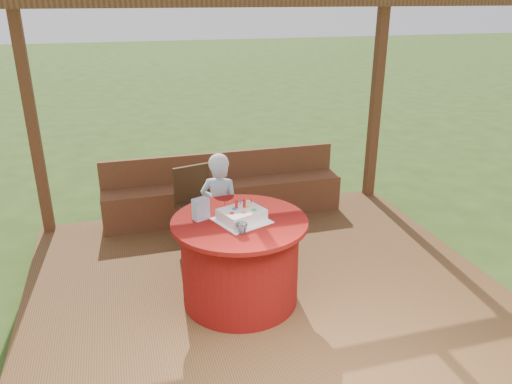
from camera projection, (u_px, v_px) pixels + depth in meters
ground at (263, 294)px, 4.95m from camera, size 60.00×60.00×0.00m
deck at (263, 289)px, 4.92m from camera, size 4.50×4.00×0.12m
pergola at (264, 42)px, 4.06m from camera, size 4.50×4.00×2.72m
bench at (224, 196)px, 6.34m from camera, size 3.00×0.42×0.80m
table at (240, 260)px, 4.51m from camera, size 1.21×1.21×0.81m
chair at (197, 202)px, 5.60m from camera, size 0.52×0.52×0.88m
elderly_woman at (220, 205)px, 5.24m from camera, size 0.47×0.40×1.15m
birthday_cake at (242, 215)px, 4.33m from camera, size 0.53×0.53×0.18m
gift_bag at (201, 209)px, 4.35m from camera, size 0.16×0.13×0.19m
drinking_glass at (242, 229)px, 4.10m from camera, size 0.12×0.12×0.09m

